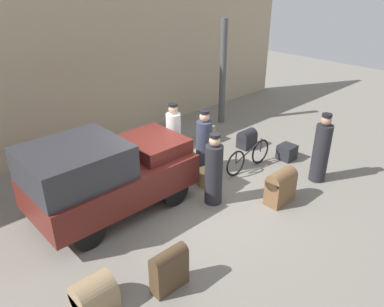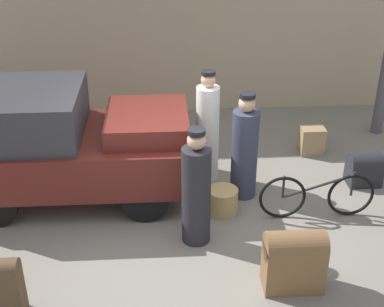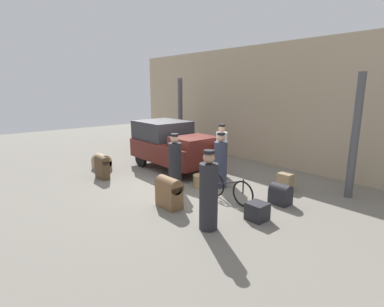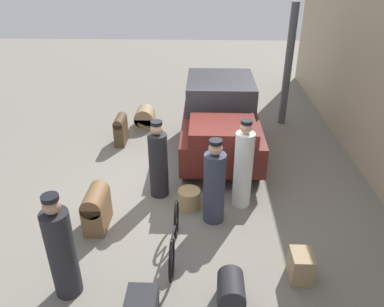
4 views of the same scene
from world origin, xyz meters
TOP-DOWN VIEW (x-y plane):
  - ground_plane at (0.00, 0.00)m, footprint 30.00×30.00m
  - station_building_facade at (0.00, 4.08)m, footprint 16.00×0.15m
  - canopy_pillar_left at (-3.54, 2.68)m, footprint 0.21×0.21m
  - canopy_pillar_right at (3.86, 2.68)m, footprint 0.21×0.21m
  - truck at (-1.65, 0.81)m, footprint 3.35×1.76m
  - bicycle at (1.95, -0.03)m, footprint 1.64×0.04m
  - wicker_basket at (0.64, 0.16)m, footprint 0.44×0.44m
  - porter_with_bicycle at (0.50, 1.18)m, footprint 0.36×0.36m
  - porter_standing_middle at (1.00, 0.63)m, footprint 0.39×0.39m
  - porter_carrying_trunk at (2.76, -1.52)m, footprint 0.39×0.39m
  - conductor_in_dark_uniform at (0.21, -0.47)m, footprint 0.38×0.38m
  - trunk_large_brown at (1.28, -1.46)m, footprint 0.69×0.37m
  - trunk_barrel_dark at (2.95, 0.84)m, footprint 0.51×0.37m
  - suitcase_tan_flat at (3.15, -0.38)m, footprint 0.43×0.41m
  - trunk_umber_medium at (-2.08, -1.71)m, footprint 0.63×0.25m
  - trunk_wicker_pale at (2.40, 1.92)m, footprint 0.41×0.33m
  - suitcase_small_leather at (-3.17, -1.26)m, footprint 0.58×0.53m

SIDE VIEW (x-z plane):
  - ground_plane at x=0.00m, z-range 0.00..0.00m
  - wicker_basket at x=0.64m, z-range 0.00..0.38m
  - suitcase_tan_flat at x=3.15m, z-range 0.00..0.40m
  - trunk_wicker_pale at x=2.40m, z-range 0.00..0.48m
  - suitcase_small_leather at x=-3.17m, z-range -0.04..0.53m
  - trunk_barrel_dark at x=2.95m, z-range 0.00..0.53m
  - bicycle at x=1.95m, z-range -0.01..0.70m
  - trunk_umber_medium at x=-2.08m, z-range 0.03..0.78m
  - trunk_large_brown at x=1.28m, z-range 0.02..0.80m
  - conductor_in_dark_uniform at x=0.21m, z-range -0.07..1.56m
  - porter_standing_middle at x=1.00m, z-range -0.07..1.57m
  - porter_carrying_trunk at x=2.76m, z-range -0.07..1.62m
  - porter_with_bicycle at x=0.50m, z-range -0.07..1.73m
  - truck at x=-1.65m, z-range 0.06..1.76m
  - canopy_pillar_left at x=-3.54m, z-range 0.00..3.31m
  - canopy_pillar_right at x=3.86m, z-range 0.00..3.31m
  - station_building_facade at x=0.00m, z-range 0.00..4.50m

